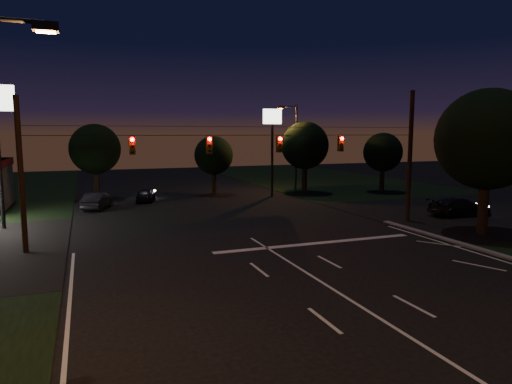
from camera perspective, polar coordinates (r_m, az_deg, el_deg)
name	(u,v)px	position (r m, az deg, el deg)	size (l,w,h in m)	color
ground	(409,337)	(15.18, 18.61, -16.80)	(140.00, 140.00, 0.00)	black
cross_street_right	(482,212)	(39.81, 26.46, -2.26)	(20.00, 16.00, 0.02)	black
stop_bar	(317,243)	(25.88, 7.59, -6.36)	(12.00, 0.50, 0.01)	silver
utility_pole_right	(407,221)	(33.66, 18.36, -3.49)	(0.30, 0.30, 9.00)	black
utility_pole_left	(26,253)	(26.52, -26.81, -6.78)	(0.28, 0.28, 8.00)	black
signal_span	(245,144)	(27.12, -1.34, 6.06)	(24.00, 0.40, 1.56)	black
pole_sign_right	(272,132)	(44.02, 2.05, 7.51)	(1.80, 0.30, 8.40)	black
street_light_right_far	(294,142)	(47.17, 4.75, 6.27)	(2.20, 0.35, 9.00)	black
tree_right_near	(485,141)	(30.62, 26.76, 5.76)	(6.00, 6.00, 8.76)	black
tree_far_b	(95,150)	(44.79, -19.44, 5.02)	(4.60, 4.60, 6.98)	black
tree_far_c	(214,156)	(45.39, -5.32, 4.53)	(3.80, 3.80, 5.86)	black
tree_far_d	(304,146)	(46.75, 6.08, 5.74)	(4.80, 4.80, 7.30)	black
tree_far_e	(382,153)	(49.21, 15.52, 4.76)	(4.00, 4.00, 6.18)	black
car_oncoming_a	(146,195)	(42.35, -13.64, -0.31)	(1.45, 3.61, 1.23)	black
car_oncoming_b	(97,201)	(39.19, -19.23, -1.02)	(1.45, 4.16, 1.37)	black
car_cross	(460,207)	(37.03, 24.11, -1.71)	(1.93, 4.75, 1.38)	black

